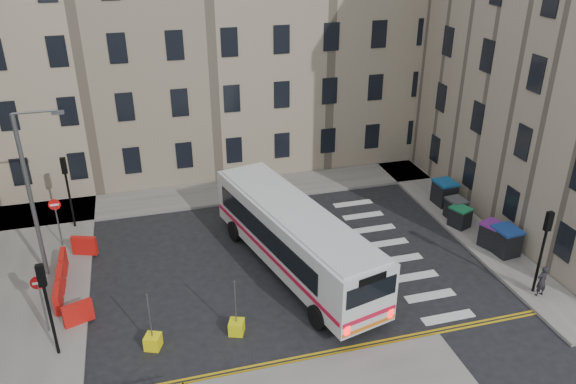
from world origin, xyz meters
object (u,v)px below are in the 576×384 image
wheelie_bin_c (460,217)px  wheelie_bin_d (455,208)px  wheelie_bin_b (493,235)px  bollard_yellow (153,342)px  bus (294,236)px  bollard_chevron (237,327)px  pedestrian (542,281)px  streetlamp (30,195)px  wheelie_bin_a (506,241)px  wheelie_bin_e (444,192)px

wheelie_bin_c → wheelie_bin_d: size_ratio=1.09×
wheelie_bin_b → bollard_yellow: wheelie_bin_b is taller
bus → bollard_yellow: 8.14m
bollard_chevron → pedestrian: bearing=-5.4°
wheelie_bin_b → bollard_yellow: (-17.42, -2.94, -0.52)m
bus → bollard_yellow: bearing=-165.2°
streetlamp → pedestrian: size_ratio=5.35×
bollard_chevron → bus: bearing=47.2°
bus → bollard_chevron: (-3.60, -3.89, -1.58)m
bus → wheelie_bin_a: bus is taller
wheelie_bin_b → streetlamp: bearing=148.9°
wheelie_bin_b → wheelie_bin_a: bearing=-95.1°
wheelie_bin_e → pedestrian: (-0.44, -9.33, 0.03)m
wheelie_bin_a → bollard_chevron: bearing=-176.1°
wheelie_bin_b → pedestrian: pedestrian is taller
wheelie_bin_b → bollard_chevron: size_ratio=2.52×
wheelie_bin_c → bollard_yellow: bearing=176.5°
bus → pedestrian: 11.35m
wheelie_bin_a → pedestrian: size_ratio=0.94×
bus → wheelie_bin_b: (10.43, -0.92, -1.06)m
bus → wheelie_bin_c: bearing=-5.8°
wheelie_bin_d → bollard_yellow: bearing=-165.2°
wheelie_bin_c → pedestrian: bearing=-109.9°
wheelie_bin_a → wheelie_bin_b: wheelie_bin_a is taller
wheelie_bin_c → wheelie_bin_d: bearing=53.2°
wheelie_bin_a → wheelie_bin_d: size_ratio=1.21×
bollard_chevron → wheelie_bin_b: bearing=11.9°
bollard_chevron → wheelie_bin_d: bearing=24.4°
bollard_chevron → bollard_yellow: bearing=179.6°
bus → wheelie_bin_e: bearing=7.5°
wheelie_bin_c → bollard_yellow: wheelie_bin_c is taller
bus → wheelie_bin_a: bearing=-22.9°
wheelie_bin_a → wheelie_bin_e: (-0.16, 5.81, 0.01)m
streetlamp → bollard_yellow: (4.61, -6.52, -4.04)m
bus → bollard_yellow: size_ratio=20.40×
wheelie_bin_a → streetlamp: bearing=164.0°
streetlamp → bollard_chevron: 11.09m
bus → wheelie_bin_e: 11.33m
bus → wheelie_bin_b: bus is taller
wheelie_bin_a → bollard_chevron: 14.44m
wheelie_bin_a → bollard_yellow: 17.79m
wheelie_bin_d → wheelie_bin_e: bearing=75.4°
wheelie_bin_d → wheelie_bin_b: bearing=-91.2°
wheelie_bin_e → bollard_yellow: 19.25m
wheelie_bin_a → wheelie_bin_e: 5.81m
wheelie_bin_a → wheelie_bin_c: (-0.71, 3.11, -0.15)m
bollard_yellow → bollard_chevron: size_ratio=1.00×
wheelie_bin_b → pedestrian: bearing=-116.9°
wheelie_bin_a → wheelie_bin_c: wheelie_bin_a is taller
bus → wheelie_bin_d: bearing=-1.0°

